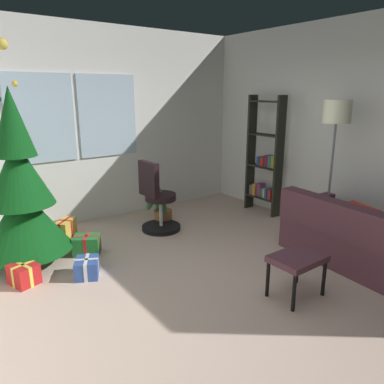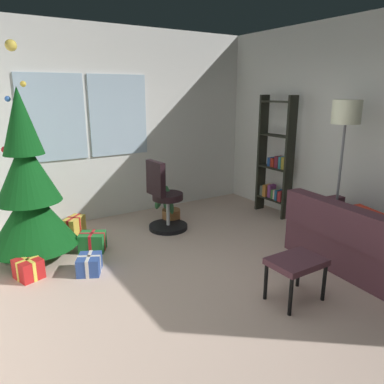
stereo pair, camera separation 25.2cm
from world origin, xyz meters
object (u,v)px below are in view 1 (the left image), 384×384
object	(u,v)px
gift_box_blue	(87,268)
potted_plant	(161,209)
gift_box_green	(87,245)
gift_box_gold	(66,229)
gift_box_red	(24,274)
holiday_tree	(21,195)
couch	(384,245)
office_chair	(157,203)
floor_lamp	(336,124)
footstool	(297,261)
bookshelf	(265,163)

from	to	relation	value
gift_box_blue	potted_plant	distance (m)	1.80
gift_box_green	gift_box_gold	distance (m)	0.70
gift_box_gold	gift_box_red	bearing A→B (deg)	-126.79
potted_plant	holiday_tree	bearing A→B (deg)	-173.53
gift_box_red	couch	bearing A→B (deg)	-30.94
gift_box_gold	office_chair	distance (m)	1.31
floor_lamp	gift_box_green	bearing A→B (deg)	150.54
footstool	bookshelf	distance (m)	2.65
footstool	floor_lamp	distance (m)	1.95
gift_box_gold	office_chair	world-z (taller)	office_chair
couch	gift_box_green	size ratio (longest dim) A/B	5.11
holiday_tree	floor_lamp	bearing A→B (deg)	-26.98
footstool	holiday_tree	distance (m)	3.05
couch	gift_box_gold	size ratio (longest dim) A/B	5.53
couch	gift_box_green	distance (m)	3.48
holiday_tree	gift_box_green	bearing A→B (deg)	-15.30
footstool	potted_plant	bearing A→B (deg)	89.23
office_chair	floor_lamp	world-z (taller)	floor_lamp
floor_lamp	gift_box_red	bearing A→B (deg)	161.08
gift_box_green	gift_box_blue	size ratio (longest dim) A/B	1.07
gift_box_blue	bookshelf	size ratio (longest dim) A/B	0.19
holiday_tree	potted_plant	world-z (taller)	holiday_tree
gift_box_green	bookshelf	bearing A→B (deg)	-2.93
gift_box_red	gift_box_gold	xyz separation A→B (m)	(0.77, 1.03, 0.01)
gift_box_gold	floor_lamp	xyz separation A→B (m)	(2.72, -2.22, 1.44)
footstool	gift_box_gold	bearing A→B (deg)	114.77
gift_box_blue	floor_lamp	xyz separation A→B (m)	(2.90, -0.97, 1.46)
bookshelf	gift_box_blue	bearing A→B (deg)	-172.78
gift_box_green	gift_box_blue	distance (m)	0.59
couch	footstool	size ratio (longest dim) A/B	3.92
gift_box_green	floor_lamp	world-z (taller)	floor_lamp
footstool	gift_box_gold	xyz separation A→B (m)	(-1.32, 2.85, -0.25)
gift_box_green	gift_box_gold	xyz separation A→B (m)	(-0.03, 0.70, 0.00)
couch	potted_plant	size ratio (longest dim) A/B	3.21
couch	gift_box_blue	xyz separation A→B (m)	(-2.78, 1.79, -0.18)
gift_box_blue	office_chair	xyz separation A→B (m)	(1.33, 0.70, 0.31)
gift_box_blue	office_chair	distance (m)	1.53
gift_box_gold	gift_box_blue	world-z (taller)	gift_box_gold
gift_box_blue	gift_box_green	bearing A→B (deg)	69.07
bookshelf	footstool	bearing A→B (deg)	-129.94
floor_lamp	footstool	bearing A→B (deg)	-155.81
holiday_tree	gift_box_blue	bearing A→B (deg)	-59.65
footstool	floor_lamp	bearing A→B (deg)	24.19
bookshelf	gift_box_gold	bearing A→B (deg)	164.06
footstool	gift_box_green	distance (m)	2.52
couch	gift_box_blue	world-z (taller)	couch
holiday_tree	floor_lamp	world-z (taller)	holiday_tree
gift_box_blue	holiday_tree	bearing A→B (deg)	120.35
gift_box_gold	bookshelf	xyz separation A→B (m)	(2.99, -0.85, 0.71)
couch	potted_plant	bearing A→B (deg)	114.60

